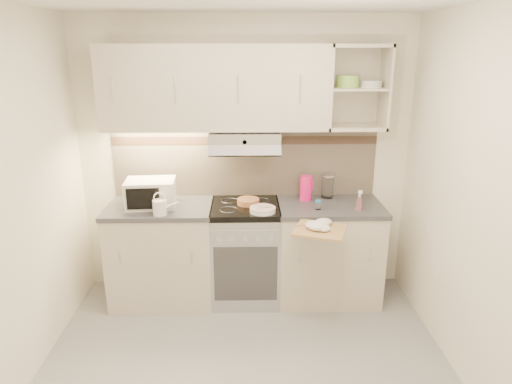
% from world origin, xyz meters
% --- Properties ---
extents(ground, '(3.00, 3.00, 0.00)m').
position_xyz_m(ground, '(0.00, 0.00, 0.00)').
color(ground, gray).
rests_on(ground, ground).
extents(room_shell, '(3.04, 2.84, 2.52)m').
position_xyz_m(room_shell, '(0.00, 0.37, 1.63)').
color(room_shell, white).
rests_on(room_shell, ground).
extents(base_cabinet_left, '(0.90, 0.60, 0.86)m').
position_xyz_m(base_cabinet_left, '(-0.75, 1.10, 0.43)').
color(base_cabinet_left, beige).
rests_on(base_cabinet_left, ground).
extents(worktop_left, '(0.92, 0.62, 0.04)m').
position_xyz_m(worktop_left, '(-0.75, 1.10, 0.88)').
color(worktop_left, '#47474C').
rests_on(worktop_left, base_cabinet_left).
extents(base_cabinet_right, '(0.90, 0.60, 0.86)m').
position_xyz_m(base_cabinet_right, '(0.75, 1.10, 0.43)').
color(base_cabinet_right, beige).
rests_on(base_cabinet_right, ground).
extents(worktop_right, '(0.92, 0.62, 0.04)m').
position_xyz_m(worktop_right, '(0.75, 1.10, 0.88)').
color(worktop_right, '#47474C').
rests_on(worktop_right, base_cabinet_right).
extents(electric_range, '(0.60, 0.60, 0.90)m').
position_xyz_m(electric_range, '(0.00, 1.10, 0.45)').
color(electric_range, '#B7B7BC').
rests_on(electric_range, ground).
extents(microwave, '(0.44, 0.34, 0.24)m').
position_xyz_m(microwave, '(-0.82, 1.10, 1.02)').
color(microwave, silver).
rests_on(microwave, worktop_left).
extents(watering_can, '(0.23, 0.12, 0.19)m').
position_xyz_m(watering_can, '(-0.70, 0.88, 0.97)').
color(watering_can, white).
rests_on(watering_can, worktop_left).
extents(plate_stack, '(0.22, 0.22, 0.05)m').
position_xyz_m(plate_stack, '(0.15, 0.92, 0.92)').
color(plate_stack, white).
rests_on(plate_stack, electric_range).
extents(bread_loaf, '(0.20, 0.20, 0.05)m').
position_xyz_m(bread_loaf, '(0.03, 1.13, 0.92)').
color(bread_loaf, '#B86C4A').
rests_on(bread_loaf, electric_range).
extents(pink_pitcher, '(0.12, 0.11, 0.22)m').
position_xyz_m(pink_pitcher, '(0.55, 1.24, 1.01)').
color(pink_pitcher, '#F4176E').
rests_on(pink_pitcher, worktop_right).
extents(glass_jar, '(0.12, 0.12, 0.22)m').
position_xyz_m(glass_jar, '(0.76, 1.30, 1.01)').
color(glass_jar, white).
rests_on(glass_jar, worktop_right).
extents(spice_jar, '(0.05, 0.05, 0.08)m').
position_xyz_m(spice_jar, '(0.62, 0.98, 0.94)').
color(spice_jar, white).
rests_on(spice_jar, worktop_right).
extents(spray_bottle, '(0.07, 0.07, 0.18)m').
position_xyz_m(spray_bottle, '(0.97, 0.97, 0.97)').
color(spray_bottle, pink).
rests_on(spray_bottle, worktop_right).
extents(cutting_board, '(0.47, 0.45, 0.02)m').
position_xyz_m(cutting_board, '(0.58, 0.58, 0.87)').
color(cutting_board, '#B27D56').
rests_on(cutting_board, base_cabinet_right).
extents(dish_towel, '(0.26, 0.22, 0.07)m').
position_xyz_m(dish_towel, '(0.58, 0.60, 0.92)').
color(dish_towel, white).
rests_on(dish_towel, cutting_board).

